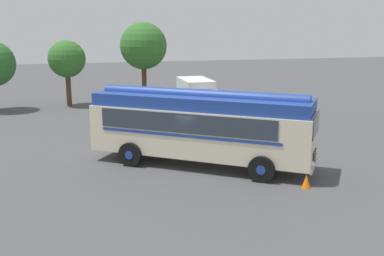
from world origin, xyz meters
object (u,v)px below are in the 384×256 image
(car_mid_left, at_px, (161,106))
(traffic_cone, at_px, (306,181))
(car_near_left, at_px, (120,106))
(vintage_bus, at_px, (201,124))
(box_van, at_px, (198,96))

(car_mid_left, xyz_separation_m, traffic_cone, (2.83, -14.95, -0.57))
(car_near_left, xyz_separation_m, car_mid_left, (2.77, -0.59, 0.00))
(vintage_bus, xyz_separation_m, car_near_left, (-2.44, 11.57, -1.05))
(car_near_left, height_order, traffic_cone, car_near_left)
(vintage_bus, distance_m, car_mid_left, 11.04)
(car_near_left, bearing_deg, box_van, -3.08)
(vintage_bus, height_order, car_near_left, vintage_bus)
(car_mid_left, relative_size, box_van, 0.73)
(vintage_bus, xyz_separation_m, traffic_cone, (3.17, -3.97, -1.62))
(car_near_left, bearing_deg, car_mid_left, -11.93)
(vintage_bus, bearing_deg, car_near_left, 101.91)
(box_van, height_order, traffic_cone, box_van)
(car_mid_left, bearing_deg, vintage_bus, -91.72)
(car_near_left, xyz_separation_m, traffic_cone, (5.61, -15.53, -0.57))
(car_mid_left, relative_size, traffic_cone, 7.69)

